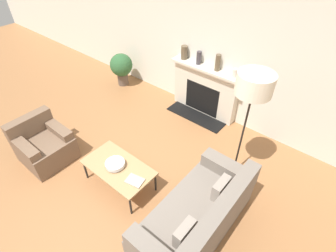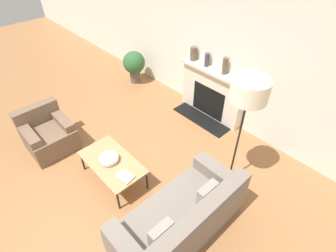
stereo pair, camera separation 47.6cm
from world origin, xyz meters
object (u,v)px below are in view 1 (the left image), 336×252
Objects in this scene: couch at (198,216)px; armchair_near at (44,145)px; mantel_vase_center_left at (199,58)px; book at (135,181)px; floor_lamp at (254,89)px; coffee_table at (118,168)px; mantel_vase_center_right at (218,63)px; mantel_vase_left at (184,52)px; mantel_vase_right at (235,73)px; potted_plant at (121,66)px; fireplace at (204,91)px; bowl at (115,164)px.

armchair_near is (-2.88, -0.58, -0.01)m from couch.
mantel_vase_center_left is at bearing -144.57° from couch.
book is 0.15× the size of floor_lamp.
coffee_table is 2.69m from mantel_vase_center_right.
mantel_vase_left reaches higher than armchair_near.
book is 1.88× the size of mantel_vase_right.
mantel_vase_center_right reaches higher than potted_plant.
mantel_vase_center_right is at bearing 3.99° from fireplace.
mantel_vase_center_right is (0.18, 2.56, 0.77)m from bowl.
floor_lamp is at bearing -35.24° from mantel_vase_center_left.
mantel_vase_center_right is (0.79, 0.00, 0.02)m from mantel_vase_left.
armchair_near reaches higher than bowl.
book reaches higher than coffee_table.
mantel_vase_left is (-0.58, 0.01, 0.69)m from fireplace.
floor_lamp is at bearing -12.39° from potted_plant.
mantel_vase_center_left reaches higher than couch.
bowl is 1.97× the size of mantel_vase_right.
coffee_table is at bearing -83.41° from mantel_vase_center_left.
book is at bearing -2.02° from bowl.
potted_plant is at bearing 135.46° from bowl.
mantel_vase_left is at bearing 180.00° from mantel_vase_center_left.
floor_lamp is at bearing -56.45° from armchair_near.
mantel_vase_center_left is (-0.25, 2.56, 0.74)m from bowl.
coffee_table is 4.29× the size of mantel_vase_center_left.
mantel_vase_center_left reaches higher than mantel_vase_right.
mantel_vase_center_left is (-1.71, 2.40, 0.90)m from couch.
mantel_vase_center_left is (-1.61, 1.13, -0.46)m from floor_lamp.
armchair_near is at bearing -111.56° from mantel_vase_center_left.
mantel_vase_left is 0.86× the size of mantel_vase_center_right.
mantel_vase_right is (0.56, 2.56, 0.69)m from bowl.
potted_plant is (-3.71, 2.06, 0.19)m from couch.
bowl reaches higher than book.
book is 0.89× the size of mantel_vase_center_right.
mantel_vase_center_right is 2.56m from potted_plant.
mantel_vase_center_right reaches higher than mantel_vase_center_left.
floor_lamp is at bearing 47.10° from coffee_table.
couch reaches higher than armchair_near.
mantel_vase_right is at bearing 77.73° from bowl.
mantel_vase_left is at bearing 100.42° from book.
potted_plant reaches higher than couch.
couch is 2.69m from mantel_vase_right.
mantel_vase_left reaches higher than mantel_vase_center_left.
potted_plant is (-2.25, 2.22, 0.03)m from bowl.
armchair_near is 0.43× the size of floor_lamp.
potted_plant is (-2.81, -0.34, -0.66)m from mantel_vase_right.
floor_lamp reaches higher than mantel_vase_left.
bowl is (-0.04, -0.02, 0.08)m from coffee_table.
armchair_near is 3.11× the size of mantel_vase_center_left.
couch is 6.42× the size of book.
couch is at bearing -57.97° from fireplace.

